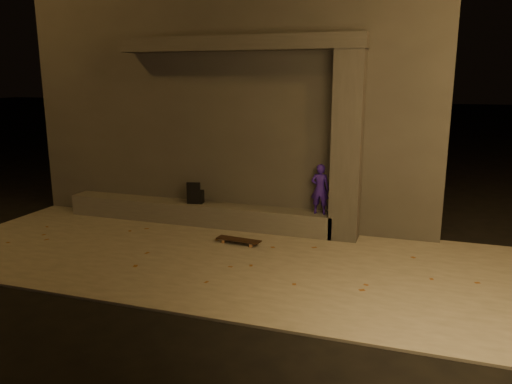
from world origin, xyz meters
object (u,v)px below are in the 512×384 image
(column, at_px, (347,147))
(backpack, at_px, (196,196))
(skateboarder, at_px, (320,189))
(skateboard, at_px, (239,240))

(column, height_order, backpack, column)
(column, relative_size, skateboarder, 3.59)
(backpack, bearing_deg, column, -10.07)
(column, bearing_deg, backpack, 180.00)
(skateboarder, distance_m, backpack, 2.72)
(skateboarder, height_order, backpack, skateboarder)
(skateboarder, relative_size, backpack, 2.13)
(column, relative_size, skateboard, 4.04)
(skateboard, bearing_deg, backpack, 149.15)
(column, distance_m, skateboarder, 0.99)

